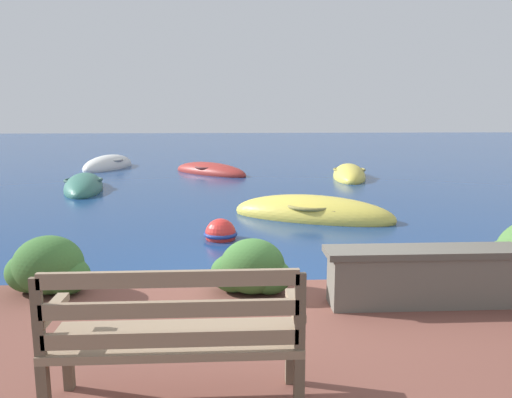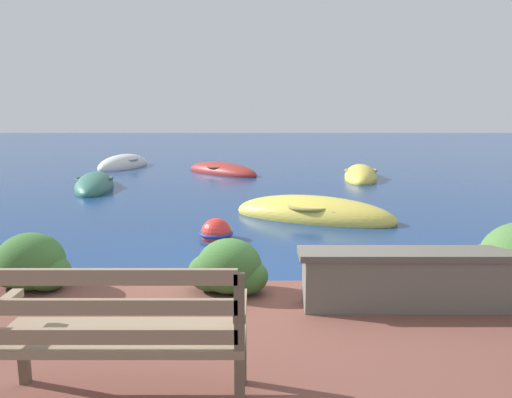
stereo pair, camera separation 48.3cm
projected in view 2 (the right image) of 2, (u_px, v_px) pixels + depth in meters
ground_plane at (257, 300)px, 5.34m from camera, size 80.00×80.00×0.00m
park_bench at (122, 331)px, 2.98m from camera, size 1.51×0.48×0.93m
stone_wall at (420, 279)px, 4.53m from camera, size 2.18×0.39×0.54m
hedge_clump_far_left at (33, 264)px, 5.04m from camera, size 0.85×0.61×0.58m
hedge_clump_left at (231, 269)px, 4.93m from camera, size 0.80×0.58×0.55m
rowboat_nearest at (316, 215)px, 9.36m from camera, size 3.29×2.30×0.75m
rowboat_mid at (97, 186)px, 13.05m from camera, size 1.55×3.18×0.69m
rowboat_far at (363, 177)px, 14.82m from camera, size 1.43×2.96×0.71m
rowboat_outer at (224, 172)px, 16.13m from camera, size 2.84×2.86×0.62m
rowboat_distant at (126, 165)px, 17.77m from camera, size 1.78×3.00×0.81m
mooring_buoy at (219, 233)px, 7.89m from camera, size 0.54×0.54×0.49m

